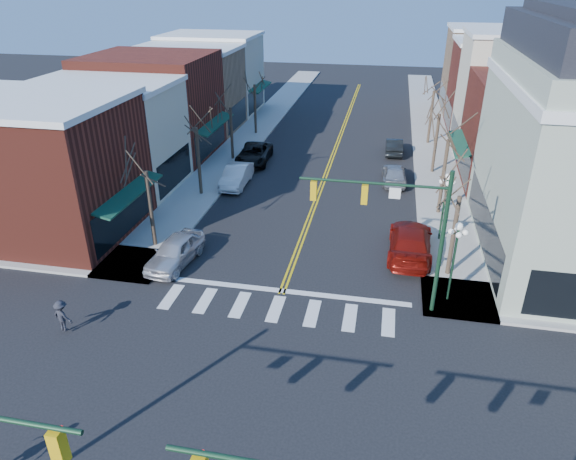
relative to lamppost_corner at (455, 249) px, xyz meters
The scene contains 30 objects.
ground 12.18m from the lamppost_corner, 133.97° to the right, with size 160.00×160.00×0.00m, color black.
sidewalk_left 20.69m from the lamppost_corner, 145.84° to the left, with size 3.50×70.00×0.15m, color #9E9B93.
sidewalk_right 11.87m from the lamppost_corner, 87.26° to the left, with size 3.50×70.00×0.15m, color #9E9B93.
bldg_left_brick_a 23.94m from the lamppost_corner, behind, with size 10.00×8.50×8.00m, color maroon.
bldg_left_stucco_a 26.14m from the lamppost_corner, 155.10° to the left, with size 10.00×7.00×7.50m, color beige.
bldg_left_brick_b 30.40m from the lamppost_corner, 141.28° to the left, with size 10.00×9.00×8.50m, color maroon.
bldg_left_tan 36.13m from the lamppost_corner, 131.01° to the left, with size 10.00×7.50×7.80m, color #9D7957.
bldg_left_stucco_b 42.28m from the lamppost_corner, 124.10° to the left, with size 10.00×8.00×8.20m, color beige.
bldg_right_brick_a 18.76m from the lamppost_corner, 67.06° to the left, with size 10.00×8.50×8.00m, color maroon.
bldg_right_stucco 26.12m from the lamppost_corner, 73.72° to the left, with size 10.00×7.00×10.00m, color beige.
bldg_right_brick_b 33.33m from the lamppost_corner, 77.34° to the left, with size 10.00×8.00×8.50m, color maroon.
bldg_right_tan 41.18m from the lamppost_corner, 79.78° to the left, with size 10.00×8.00×9.00m, color #9D7957.
traffic_mast_far_right 3.36m from the lamppost_corner, 157.49° to the right, with size 6.60×0.28×7.20m.
lamppost_corner is the anchor object (origin of this frame).
lamppost_midblock 6.50m from the lamppost_corner, 90.00° to the left, with size 0.36×0.36×4.33m.
tree_left_a 16.80m from the lamppost_corner, behind, with size 0.24×0.24×4.76m, color #382B21.
tree_left_b 19.65m from the lamppost_corner, 147.69° to the left, with size 0.24×0.24×5.04m, color #382B21.
tree_left_c 24.87m from the lamppost_corner, 131.90° to the left, with size 0.24×0.24×4.55m, color #382B21.
tree_left_d 31.27m from the lamppost_corner, 122.06° to the left, with size 0.24×0.24×4.90m, color #382B21.
tree_right_a 2.59m from the lamppost_corner, 85.43° to the left, with size 0.24×0.24×4.62m, color #382B21.
tree_right_b 10.51m from the lamppost_corner, 88.91° to the left, with size 0.24×0.24×5.18m, color #382B21.
tree_right_c 18.51m from the lamppost_corner, 89.38° to the left, with size 0.24×0.24×4.83m, color #382B21.
tree_right_d 26.51m from the lamppost_corner, 89.57° to the left, with size 0.24×0.24×4.97m, color #382B21.
car_left_near 14.79m from the lamppost_corner, behind, with size 1.84×4.57×1.56m, color silver.
car_left_mid 19.57m from the lamppost_corner, 138.66° to the left, with size 1.62×4.66×1.53m, color silver.
car_left_far 23.47m from the lamppost_corner, 128.68° to the left, with size 2.52×5.46×1.52m, color black.
car_right_near 5.21m from the lamppost_corner, 112.21° to the left, with size 2.41×5.92×1.72m, color maroon.
car_right_mid 16.13m from the lamppost_corner, 100.19° to the left, with size 1.78×4.43×1.51m, color #A4A4A8.
car_right_far 23.26m from the lamppost_corner, 97.28° to the left, with size 1.45×4.16×1.37m, color black.
pedestrian_dark_b 18.26m from the lamppost_corner, 160.98° to the right, with size 0.99×0.57×1.53m, color black.
Camera 1 is at (4.57, -13.78, 14.66)m, focal length 32.00 mm.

